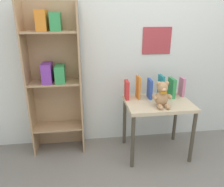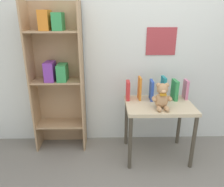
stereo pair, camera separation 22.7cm
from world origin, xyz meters
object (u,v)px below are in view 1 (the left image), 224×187
display_table (158,109)px  book_standing_red (127,90)px  teddy_bear (162,95)px  book_standing_green (172,88)px  book_standing_teal (161,87)px  bookshelf_side (54,73)px  book_standing_blue (150,89)px  book_standing_orange (138,87)px  book_standing_pink (182,87)px

display_table → book_standing_red: 0.40m
teddy_bear → book_standing_green: (0.20, 0.24, -0.01)m
book_standing_red → book_standing_teal: book_standing_teal is taller
book_standing_teal → bookshelf_side: bearing=172.2°
book_standing_red → book_standing_green: size_ratio=0.95×
display_table → book_standing_green: (0.19, 0.13, 0.20)m
display_table → book_standing_green: book_standing_green is taller
book_standing_blue → book_standing_green: (0.25, 0.00, 0.00)m
book_standing_blue → book_standing_orange: bearing=174.3°
book_standing_red → book_standing_blue: book_standing_blue is taller
book_standing_teal → book_standing_pink: size_ratio=1.20×
book_standing_teal → book_standing_green: (0.13, -0.00, -0.02)m
bookshelf_side → display_table: 1.18m
display_table → book_standing_green: size_ratio=3.22×
bookshelf_side → display_table: bearing=-12.7°
book_standing_green → book_standing_pink: book_standing_green is taller
bookshelf_side → book_standing_pink: bookshelf_side is taller
display_table → book_standing_teal: 0.26m
display_table → teddy_bear: (-0.01, -0.11, 0.21)m
teddy_bear → book_standing_orange: bearing=126.0°
book_standing_teal → book_standing_green: book_standing_teal is taller
display_table → book_standing_blue: 0.24m
teddy_bear → book_standing_pink: bearing=38.7°
display_table → book_standing_orange: bearing=143.0°
display_table → teddy_bear: size_ratio=2.67×
display_table → book_standing_red: (-0.32, 0.14, 0.19)m
book_standing_orange → book_standing_blue: 0.13m
teddy_bear → book_standing_pink: size_ratio=1.23×
display_table → book_standing_teal: (0.06, 0.13, 0.22)m
book_standing_green → book_standing_pink: bearing=6.0°
display_table → book_standing_orange: book_standing_orange is taller
bookshelf_side → book_standing_teal: bookshelf_side is taller
book_standing_orange → book_standing_pink: book_standing_orange is taller
bookshelf_side → teddy_bear: size_ratio=6.27×
bookshelf_side → book_standing_teal: (1.15, -0.11, -0.16)m
book_standing_red → book_standing_orange: 0.13m
bookshelf_side → book_standing_teal: size_ratio=6.43×
book_standing_blue → book_standing_pink: book_standing_blue is taller
display_table → book_standing_orange: size_ratio=2.79×
bookshelf_side → book_standing_blue: 1.05m
teddy_bear → book_standing_green: size_ratio=1.21×
book_standing_blue → book_standing_teal: book_standing_teal is taller
bookshelf_side → teddy_bear: 1.15m
display_table → teddy_bear: 0.23m
book_standing_orange → book_standing_teal: size_ratio=0.98×
teddy_bear → book_standing_blue: teddy_bear is taller
display_table → book_standing_red: bearing=156.1°
teddy_bear → book_standing_pink: teddy_bear is taller
book_standing_blue → display_table: bearing=-61.2°
book_standing_blue → book_standing_green: size_ratio=1.00×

